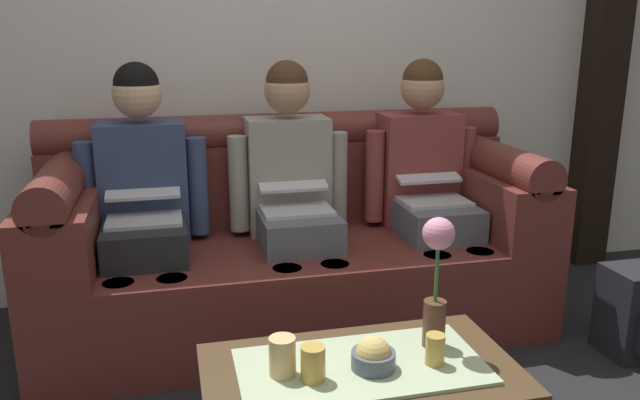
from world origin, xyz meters
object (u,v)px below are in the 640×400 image
Objects in this scene: person_left at (144,196)px; person_middle at (292,187)px; cup_near_left at (435,349)px; coffee_table at (361,379)px; person_right at (426,179)px; cup_far_center at (282,356)px; cup_near_right at (313,363)px; couch at (293,247)px; snack_bowl at (373,357)px; flower_vase at (437,274)px.

person_middle is at bearing 0.01° from person_left.
coffee_table is at bearing 168.21° from cup_near_left.
person_right is 10.18× the size of cup_far_center.
person_left is at bearing 113.64° from cup_near_right.
coffee_table is at bearing 16.51° from cup_near_right.
couch reaches higher than cup_near_right.
snack_bowl is 1.27× the size of cup_near_right.
person_middle is 2.81× the size of flower_vase.
flower_vase reaches higher than snack_bowl.
cup_near_left is (0.88, -1.12, -0.26)m from person_left.
cup_far_center is at bearing 174.21° from cup_near_left.
person_middle is (0.65, 0.00, -0.00)m from person_left.
cup_far_center is at bearing -173.00° from flower_vase.
person_middle is 1.00× the size of person_right.
person_left is 2.81× the size of flower_vase.
person_left reaches higher than cup_near_right.
person_right is at bearing 0.00° from person_left.
cup_far_center is (-0.25, -1.07, -0.25)m from person_middle.
cup_near_right is (-0.16, -1.12, -0.25)m from person_middle.
person_middle is 1.16m from cup_near_right.
couch is 2.30× the size of coffee_table.
cup_near_left is at bearing -111.41° from flower_vase.
flower_vase is at bearing -75.33° from couch.
couch is 20.97× the size of cup_near_right.
cup_far_center is at bearing 149.03° from cup_near_right.
person_right is 9.01× the size of snack_bowl.
snack_bowl is at bearing -88.45° from person_middle.
couch is at bearing 90.00° from coffee_table.
cup_near_left is (-0.04, -0.11, -0.20)m from flower_vase.
snack_bowl is (-0.24, -0.09, -0.21)m from flower_vase.
person_middle is 11.45× the size of cup_near_right.
person_middle is 1.05m from flower_vase.
snack_bowl is 0.19m from cup_near_right.
cup_far_center is (-0.90, -1.07, -0.25)m from person_right.
cup_near_right is 0.89× the size of cup_far_center.
coffee_table is 0.25m from cup_near_left.
cup_near_right is (0.49, -1.12, -0.25)m from person_left.
person_middle reaches higher than cup_far_center.
snack_bowl is (0.03, -1.11, 0.02)m from couch.
person_middle is 9.01× the size of snack_bowl.
flower_vase is at bearing 21.02° from snack_bowl.
flower_vase is 4.49× the size of cup_near_left.
flower_vase is 0.33m from snack_bowl.
flower_vase reaches higher than cup_near_right.
cup_far_center reaches higher than cup_near_right.
person_right reaches higher than flower_vase.
person_left reaches higher than cup_near_left.
flower_vase is 0.55m from cup_far_center.
person_left is 1.31m from coffee_table.
cup_near_left is (0.22, -0.05, 0.10)m from coffee_table.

